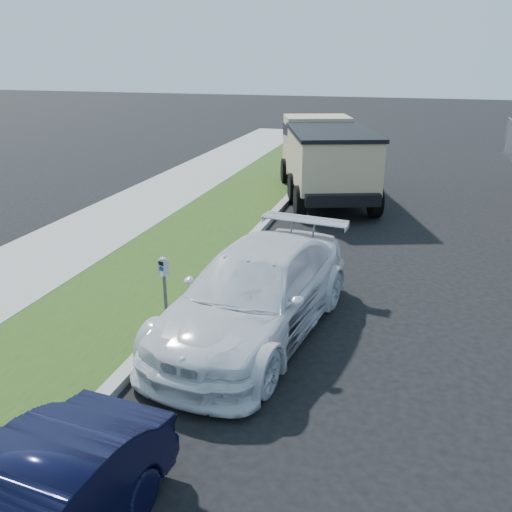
# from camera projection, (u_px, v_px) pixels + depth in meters

# --- Properties ---
(ground) EXTENTS (120.00, 120.00, 0.00)m
(ground) POSITION_uv_depth(u_px,v_px,m) (314.00, 332.00, 9.99)
(ground) COLOR black
(ground) RESTS_ON ground
(streetside) EXTENTS (6.12, 50.00, 0.15)m
(streetside) POSITION_uv_depth(u_px,v_px,m) (103.00, 262.00, 13.21)
(streetside) COLOR gray
(streetside) RESTS_ON ground
(parking_meter) EXTENTS (0.21, 0.17, 1.30)m
(parking_meter) POSITION_uv_depth(u_px,v_px,m) (164.00, 276.00, 9.77)
(parking_meter) COLOR #3F4247
(parking_meter) RESTS_ON ground
(white_wagon) EXTENTS (3.01, 5.75, 1.59)m
(white_wagon) POSITION_uv_depth(u_px,v_px,m) (255.00, 292.00, 9.74)
(white_wagon) COLOR white
(white_wagon) RESTS_ON ground
(dump_truck) EXTENTS (4.45, 7.09, 2.61)m
(dump_truck) POSITION_uv_depth(u_px,v_px,m) (325.00, 156.00, 19.06)
(dump_truck) COLOR black
(dump_truck) RESTS_ON ground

